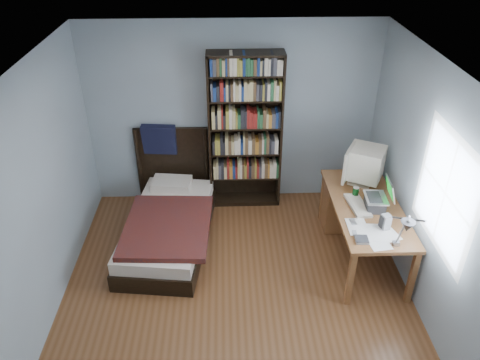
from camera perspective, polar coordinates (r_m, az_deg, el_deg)
The scene contains 14 objects.
room at distance 4.39m, azimuth -0.07°, elevation -3.21°, with size 4.20×4.24×2.50m.
desk at distance 6.04m, azimuth 13.70°, elevation -3.00°, with size 0.75×1.64×0.73m.
crt_monitor at distance 5.78m, azimuth 14.85°, elevation 1.96°, with size 0.58×0.53×0.48m.
laptop at distance 5.43m, azimuth 16.35°, elevation -2.45°, with size 0.31×0.32×0.37m.
desk_lamp at distance 4.38m, azimuth 19.59°, elevation -5.50°, with size 0.25×0.55×0.65m.
keyboard at distance 5.46m, azimuth 14.16°, elevation -3.04°, with size 0.18×0.46×0.03m, color #BBB09C.
speaker at distance 5.16m, azimuth 17.33°, elevation -4.91°, with size 0.09×0.09×0.17m, color gray.
soda_can at distance 5.59m, azimuth 13.90°, elevation -1.47°, with size 0.07×0.07×0.13m, color #063212.
mouse at distance 5.74m, azimuth 13.98°, elevation -1.08°, with size 0.07×0.12×0.04m, color silver.
phone_silver at distance 5.19m, azimuth 13.62°, elevation -5.00°, with size 0.05×0.11×0.02m, color silver.
phone_grey at distance 5.04m, azimuth 13.80°, elevation -6.29°, with size 0.04×0.08×0.02m, color gray.
external_drive at distance 4.96m, azimuth 14.61°, elevation -7.07°, with size 0.13×0.13×0.03m, color gray.
bookshelf at distance 6.17m, azimuth 0.63°, elevation 5.78°, with size 0.96×0.30×2.14m.
bed at distance 5.95m, azimuth -8.71°, elevation -4.89°, with size 1.15×2.06×1.16m.
Camera 1 is at (-0.10, -3.60, 3.77)m, focal length 35.00 mm.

